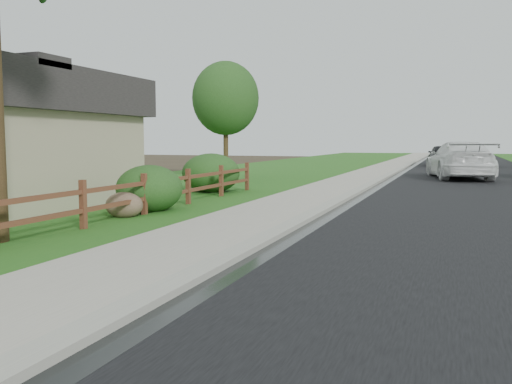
% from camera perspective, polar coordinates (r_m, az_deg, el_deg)
% --- Properties ---
extents(ground, '(120.00, 120.00, 0.00)m').
position_cam_1_polar(ground, '(5.94, -21.05, -13.85)').
color(ground, '#392E1F').
extents(road, '(8.00, 90.00, 0.02)m').
position_cam_1_polar(road, '(39.24, 21.44, 2.28)').
color(road, black).
rests_on(road, ground).
extents(curb, '(0.40, 90.00, 0.12)m').
position_cam_1_polar(curb, '(39.37, 15.32, 2.54)').
color(curb, gray).
rests_on(curb, ground).
extents(wet_gutter, '(0.50, 90.00, 0.00)m').
position_cam_1_polar(wet_gutter, '(39.34, 15.82, 2.47)').
color(wet_gutter, black).
rests_on(wet_gutter, road).
extents(sidewalk, '(2.20, 90.00, 0.10)m').
position_cam_1_polar(sidewalk, '(39.50, 13.44, 2.58)').
color(sidewalk, '#A0998B').
rests_on(sidewalk, ground).
extents(grass_strip, '(1.60, 90.00, 0.06)m').
position_cam_1_polar(grass_strip, '(39.77, 10.71, 2.62)').
color(grass_strip, '#1B5A19').
rests_on(grass_strip, ground).
extents(lawn_near, '(9.00, 90.00, 0.04)m').
position_cam_1_polar(lawn_near, '(40.95, 3.51, 2.77)').
color(lawn_near, '#1B5A19').
rests_on(lawn_near, ground).
extents(ranch_fence, '(0.12, 16.92, 1.10)m').
position_cam_1_polar(ranch_fence, '(12.95, -14.49, -0.52)').
color(ranch_fence, '#4B2419').
rests_on(ranch_fence, ground).
extents(white_suv, '(3.70, 6.72, 1.84)m').
position_cam_1_polar(white_suv, '(29.04, 20.63, 3.16)').
color(white_suv, white).
rests_on(white_suv, road).
extents(dark_car_mid, '(2.40, 4.96, 1.63)m').
position_cam_1_polar(dark_car_mid, '(42.46, 19.02, 3.68)').
color(dark_car_mid, black).
rests_on(dark_car_mid, road).
extents(dark_car_far, '(1.94, 4.23, 1.34)m').
position_cam_1_polar(dark_car_far, '(43.19, 20.80, 3.46)').
color(dark_car_far, black).
rests_on(dark_car_far, road).
extents(boulder, '(1.02, 0.79, 0.66)m').
position_cam_1_polar(boulder, '(13.77, -13.70, -1.37)').
color(boulder, brown).
rests_on(boulder, ground).
extents(shrub_c, '(1.88, 1.88, 1.28)m').
position_cam_1_polar(shrub_c, '(14.73, -11.16, 0.34)').
color(shrub_c, '#1C3F16').
rests_on(shrub_c, ground).
extents(shrub_d, '(2.71, 2.71, 1.45)m').
position_cam_1_polar(shrub_d, '(20.02, -4.76, 2.00)').
color(shrub_d, '#1C3F16').
rests_on(shrub_d, ground).
extents(tree_near_left, '(3.24, 3.24, 5.74)m').
position_cam_1_polar(tree_near_left, '(26.60, -3.22, 9.79)').
color(tree_near_left, '#352316').
rests_on(tree_near_left, ground).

